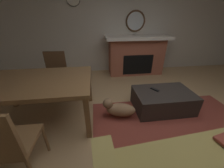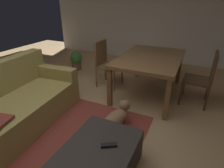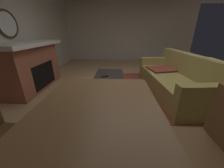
{
  "view_description": "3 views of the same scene",
  "coord_description": "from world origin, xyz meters",
  "px_view_note": "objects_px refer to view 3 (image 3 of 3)",
  "views": [
    {
      "loc": [
        0.91,
        1.24,
        1.57
      ],
      "look_at": [
        0.64,
        -0.82,
        0.51
      ],
      "focal_mm": 20.9,
      "sensor_mm": 36.0,
      "label": 1
    },
    {
      "loc": [
        -1.34,
        -1.34,
        1.68
      ],
      "look_at": [
        0.33,
        -0.55,
        0.81
      ],
      "focal_mm": 28.79,
      "sensor_mm": 36.0,
      "label": 2
    },
    {
      "loc": [
        2.59,
        -0.47,
        1.32
      ],
      "look_at": [
        0.68,
        -0.55,
        0.54
      ],
      "focal_mm": 20.37,
      "sensor_mm": 36.0,
      "label": 3
    }
  ],
  "objects_px": {
    "couch": "(174,80)",
    "ottoman_coffee_table": "(109,82)",
    "fireplace": "(31,66)",
    "dining_table": "(96,122)",
    "small_dog": "(114,100)",
    "dining_chair_north": "(211,140)",
    "tv_remote": "(105,76)",
    "round_wall_mirror": "(8,24)"
  },
  "relations": [
    {
      "from": "round_wall_mirror",
      "to": "dining_chair_north",
      "type": "distance_m",
      "value": 3.85
    },
    {
      "from": "couch",
      "to": "small_dog",
      "type": "bearing_deg",
      "value": -61.17
    },
    {
      "from": "dining_table",
      "to": "dining_chair_north",
      "type": "distance_m",
      "value": 0.93
    },
    {
      "from": "dining_chair_north",
      "to": "couch",
      "type": "bearing_deg",
      "value": 164.56
    },
    {
      "from": "ottoman_coffee_table",
      "to": "small_dog",
      "type": "bearing_deg",
      "value": 9.31
    },
    {
      "from": "fireplace",
      "to": "couch",
      "type": "relative_size",
      "value": 0.78
    },
    {
      "from": "round_wall_mirror",
      "to": "dining_chair_north",
      "type": "relative_size",
      "value": 0.62
    },
    {
      "from": "round_wall_mirror",
      "to": "ottoman_coffee_table",
      "type": "bearing_deg",
      "value": 89.75
    },
    {
      "from": "couch",
      "to": "dining_table",
      "type": "height_order",
      "value": "couch"
    },
    {
      "from": "couch",
      "to": "small_dog",
      "type": "xyz_separation_m",
      "value": [
        0.74,
        -1.35,
        -0.13
      ]
    },
    {
      "from": "tv_remote",
      "to": "dining_table",
      "type": "bearing_deg",
      "value": -28.92
    },
    {
      "from": "couch",
      "to": "ottoman_coffee_table",
      "type": "relative_size",
      "value": 2.23
    },
    {
      "from": "dining_table",
      "to": "dining_chair_north",
      "type": "height_order",
      "value": "dining_chair_north"
    },
    {
      "from": "fireplace",
      "to": "couch",
      "type": "height_order",
      "value": "fireplace"
    },
    {
      "from": "fireplace",
      "to": "dining_chair_north",
      "type": "relative_size",
      "value": 1.95
    },
    {
      "from": "dining_table",
      "to": "small_dog",
      "type": "relative_size",
      "value": 2.77
    },
    {
      "from": "ottoman_coffee_table",
      "to": "dining_chair_north",
      "type": "distance_m",
      "value": 2.31
    },
    {
      "from": "round_wall_mirror",
      "to": "small_dog",
      "type": "relative_size",
      "value": 1.02
    },
    {
      "from": "tv_remote",
      "to": "dining_chair_north",
      "type": "xyz_separation_m",
      "value": [
        1.94,
        1.03,
        0.14
      ]
    },
    {
      "from": "fireplace",
      "to": "ottoman_coffee_table",
      "type": "relative_size",
      "value": 1.75
    },
    {
      "from": "fireplace",
      "to": "small_dog",
      "type": "height_order",
      "value": "fireplace"
    },
    {
      "from": "couch",
      "to": "tv_remote",
      "type": "relative_size",
      "value": 14.47
    },
    {
      "from": "ottoman_coffee_table",
      "to": "tv_remote",
      "type": "bearing_deg",
      "value": -30.7
    },
    {
      "from": "small_dog",
      "to": "round_wall_mirror",
      "type": "bearing_deg",
      "value": -110.63
    },
    {
      "from": "round_wall_mirror",
      "to": "dining_table",
      "type": "height_order",
      "value": "round_wall_mirror"
    },
    {
      "from": "ottoman_coffee_table",
      "to": "dining_table",
      "type": "distance_m",
      "value": 2.14
    },
    {
      "from": "tv_remote",
      "to": "small_dog",
      "type": "bearing_deg",
      "value": -14.53
    },
    {
      "from": "dining_table",
      "to": "dining_chair_north",
      "type": "xyz_separation_m",
      "value": [
        0.0,
        0.92,
        -0.14
      ]
    },
    {
      "from": "tv_remote",
      "to": "round_wall_mirror",
      "type": "bearing_deg",
      "value": -126.35
    },
    {
      "from": "tv_remote",
      "to": "dining_chair_north",
      "type": "bearing_deg",
      "value": -4.19
    },
    {
      "from": "dining_chair_north",
      "to": "small_dog",
      "type": "distance_m",
      "value": 1.51
    },
    {
      "from": "fireplace",
      "to": "round_wall_mirror",
      "type": "relative_size",
      "value": 3.13
    },
    {
      "from": "dining_table",
      "to": "couch",
      "type": "bearing_deg",
      "value": 143.36
    },
    {
      "from": "round_wall_mirror",
      "to": "small_dog",
      "type": "distance_m",
      "value": 2.77
    },
    {
      "from": "dining_chair_north",
      "to": "small_dog",
      "type": "xyz_separation_m",
      "value": [
        -1.23,
        -0.8,
        -0.34
      ]
    },
    {
      "from": "fireplace",
      "to": "ottoman_coffee_table",
      "type": "bearing_deg",
      "value": 89.72
    },
    {
      "from": "fireplace",
      "to": "dining_table",
      "type": "bearing_deg",
      "value": 42.13
    },
    {
      "from": "couch",
      "to": "dining_chair_north",
      "type": "distance_m",
      "value": 2.05
    },
    {
      "from": "dining_chair_north",
      "to": "ottoman_coffee_table",
      "type": "bearing_deg",
      "value": -155.64
    },
    {
      "from": "ottoman_coffee_table",
      "to": "small_dog",
      "type": "height_order",
      "value": "ottoman_coffee_table"
    },
    {
      "from": "couch",
      "to": "tv_remote",
      "type": "height_order",
      "value": "couch"
    },
    {
      "from": "ottoman_coffee_table",
      "to": "dining_chair_north",
      "type": "bearing_deg",
      "value": 24.36
    }
  ]
}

